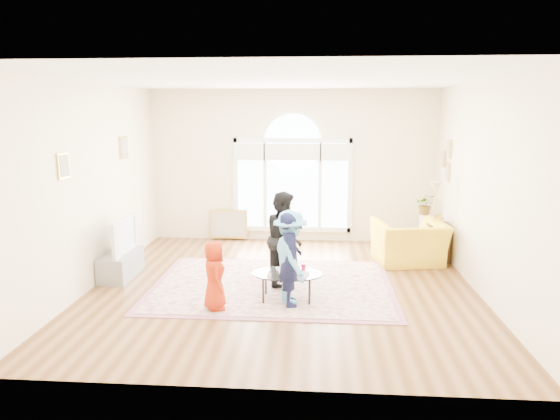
# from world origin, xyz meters

# --- Properties ---
(ground) EXTENTS (6.00, 6.00, 0.00)m
(ground) POSITION_xyz_m (0.00, 0.00, 0.00)
(ground) COLOR #553314
(ground) RESTS_ON ground
(room_shell) EXTENTS (6.00, 6.00, 6.00)m
(room_shell) POSITION_xyz_m (0.01, 2.83, 1.57)
(room_shell) COLOR beige
(room_shell) RESTS_ON ground
(area_rug) EXTENTS (3.60, 2.60, 0.02)m
(area_rug) POSITION_xyz_m (-0.17, 0.04, 0.01)
(area_rug) COLOR beige
(area_rug) RESTS_ON ground
(rug_border) EXTENTS (3.80, 2.80, 0.01)m
(rug_border) POSITION_xyz_m (-0.17, 0.04, 0.01)
(rug_border) COLOR #9B596C
(rug_border) RESTS_ON ground
(tv_console) EXTENTS (0.45, 1.00, 0.42)m
(tv_console) POSITION_xyz_m (-2.75, 0.30, 0.21)
(tv_console) COLOR gray
(tv_console) RESTS_ON ground
(television) EXTENTS (0.17, 1.03, 0.60)m
(television) POSITION_xyz_m (-2.74, 0.30, 0.72)
(television) COLOR black
(television) RESTS_ON tv_console
(coffee_table) EXTENTS (1.04, 0.67, 0.54)m
(coffee_table) POSITION_xyz_m (0.10, -0.57, 0.40)
(coffee_table) COLOR silver
(coffee_table) RESTS_ON ground
(armchair) EXTENTS (1.36, 1.24, 0.78)m
(armchair) POSITION_xyz_m (2.21, 1.42, 0.39)
(armchair) COLOR yellow
(armchair) RESTS_ON ground
(side_cabinet) EXTENTS (0.40, 0.50, 0.70)m
(side_cabinet) POSITION_xyz_m (2.78, 1.69, 0.35)
(side_cabinet) COLOR black
(side_cabinet) RESTS_ON ground
(floor_lamp) EXTENTS (0.31, 0.31, 1.51)m
(floor_lamp) POSITION_xyz_m (2.65, 1.53, 1.28)
(floor_lamp) COLOR black
(floor_lamp) RESTS_ON ground
(plant_pedestal) EXTENTS (0.20, 0.20, 0.70)m
(plant_pedestal) POSITION_xyz_m (2.70, 2.50, 0.35)
(plant_pedestal) COLOR white
(plant_pedestal) RESTS_ON ground
(potted_plant) EXTENTS (0.41, 0.37, 0.42)m
(potted_plant) POSITION_xyz_m (2.70, 2.50, 0.91)
(potted_plant) COLOR #33722D
(potted_plant) RESTS_ON plant_pedestal
(leaning_picture) EXTENTS (0.80, 0.14, 0.62)m
(leaning_picture) POSITION_xyz_m (-1.37, 2.90, 0.00)
(leaning_picture) COLOR tan
(leaning_picture) RESTS_ON ground
(child_red) EXTENTS (0.45, 0.55, 0.97)m
(child_red) POSITION_xyz_m (-0.88, -1.01, 0.51)
(child_red) COLOR #B2270B
(child_red) RESTS_ON area_rug
(child_navy) EXTENTS (0.39, 0.53, 1.34)m
(child_navy) POSITION_xyz_m (0.16, -0.75, 0.69)
(child_navy) COLOR black
(child_navy) RESTS_ON area_rug
(child_black) EXTENTS (0.57, 0.73, 1.49)m
(child_black) POSITION_xyz_m (0.01, 0.13, 0.77)
(child_black) COLOR black
(child_black) RESTS_ON area_rug
(child_pink) EXTENTS (0.50, 0.73, 1.16)m
(child_pink) POSITION_xyz_m (0.04, 0.53, 0.60)
(child_pink) COLOR pink
(child_pink) RESTS_ON area_rug
(child_blue) EXTENTS (0.79, 1.00, 1.35)m
(child_blue) POSITION_xyz_m (0.15, -0.68, 0.70)
(child_blue) COLOR #58AAE0
(child_blue) RESTS_ON area_rug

